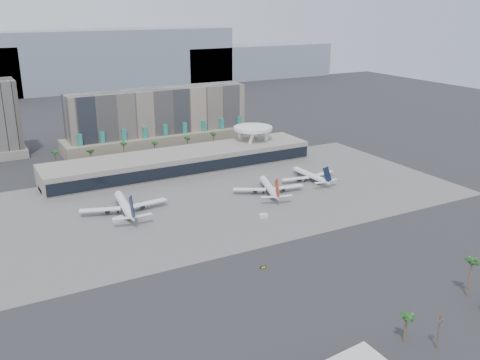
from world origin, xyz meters
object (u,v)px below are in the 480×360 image
airliner_centre (269,187)px  taxiway_sign (263,267)px  airliner_right (310,175)px  service_vehicle_a (119,219)px  service_vehicle_b (263,216)px  airliner_left (125,205)px  utility_pole (439,328)px

airliner_centre → taxiway_sign: 87.95m
airliner_centre → airliner_right: airliner_centre is taller
airliner_right → service_vehicle_a: (-117.59, -7.12, -2.08)m
service_vehicle_b → airliner_right: bearing=42.2°
service_vehicle_a → taxiway_sign: 82.86m
airliner_left → airliner_centre: airliner_left is taller
airliner_left → service_vehicle_b: size_ratio=11.37×
utility_pole → airliner_centre: (28.04, 143.44, -3.54)m
airliner_right → service_vehicle_b: bearing=-147.1°
service_vehicle_a → service_vehicle_b: 70.20m
utility_pole → taxiway_sign: (-19.90, 69.77, -6.63)m
airliner_centre → airliner_right: (32.96, 7.74, -0.31)m
airliner_left → service_vehicle_a: airliner_left is taller
airliner_centre → taxiway_sign: airliner_centre is taller
utility_pole → airliner_centre: size_ratio=0.30×
airliner_left → service_vehicle_b: (57.64, -38.88, -2.95)m
airliner_right → service_vehicle_b: (-53.77, -36.38, -2.25)m
utility_pole → airliner_left: size_ratio=0.26×
service_vehicle_a → taxiway_sign: bearing=-77.5°
airliner_right → taxiway_sign: airliner_right is taller
airliner_left → airliner_right: airliner_left is taller
taxiway_sign → utility_pole: bearing=-68.6°
airliner_left → utility_pole: bearing=-65.9°
airliner_left → taxiway_sign: 89.35m
service_vehicle_a → service_vehicle_b: bearing=-38.4°
airliner_right → service_vehicle_a: 117.82m
service_vehicle_a → airliner_right: bearing=-10.3°
service_vehicle_a → taxiway_sign: (36.69, -74.29, -0.69)m
utility_pole → service_vehicle_b: utility_pole is taller
airliner_centre → service_vehicle_a: 84.67m
utility_pole → airliner_right: airliner_right is taller
airliner_centre → service_vehicle_a: bearing=-162.5°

